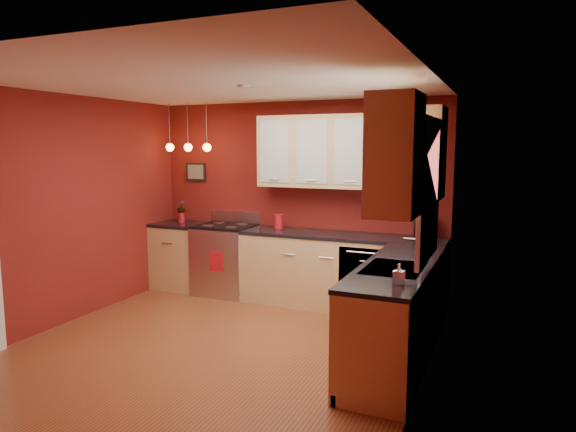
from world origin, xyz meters
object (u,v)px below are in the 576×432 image
at_px(coffee_maker, 424,227).
at_px(sink, 394,271).
at_px(gas_range, 226,259).
at_px(soap_pump, 399,274).
at_px(red_canister, 279,221).

bearing_deg(coffee_maker, sink, -80.64).
height_order(gas_range, sink, sink).
height_order(gas_range, coffee_maker, coffee_maker).
distance_m(gas_range, soap_pump, 3.49).
xyz_separation_m(red_canister, soap_pump, (2.00, -2.12, -0.01)).
bearing_deg(sink, coffee_maker, 89.84).
xyz_separation_m(sink, coffee_maker, (0.00, 1.62, 0.15)).
relative_size(gas_range, soap_pump, 6.55).
bearing_deg(red_canister, soap_pump, -46.67).
bearing_deg(coffee_maker, red_canister, -168.91).
relative_size(coffee_maker, soap_pump, 1.66).
distance_m(gas_range, red_canister, 0.95).
relative_size(gas_range, red_canister, 5.69).
bearing_deg(red_canister, gas_range, -174.83).
height_order(gas_range, red_canister, red_canister).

